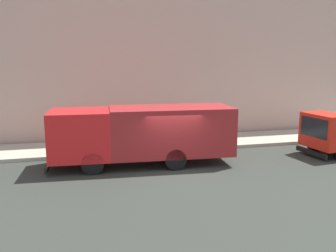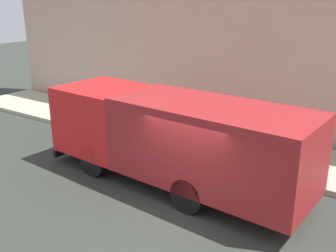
# 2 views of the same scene
# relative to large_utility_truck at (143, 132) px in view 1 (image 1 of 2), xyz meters

# --- Properties ---
(ground) EXTENTS (80.00, 80.00, 0.00)m
(ground) POSITION_rel_large_utility_truck_xyz_m (-1.18, -1.18, -1.56)
(ground) COLOR #2F332E
(sidewalk) EXTENTS (3.37, 30.00, 0.18)m
(sidewalk) POSITION_rel_large_utility_truck_xyz_m (3.50, -1.18, -1.47)
(sidewalk) COLOR #ADA894
(sidewalk) RESTS_ON ground
(building_facade) EXTENTS (0.50, 30.00, 9.78)m
(building_facade) POSITION_rel_large_utility_truck_xyz_m (5.69, -1.18, 3.33)
(building_facade) COLOR #C9A192
(building_facade) RESTS_ON ground
(large_utility_truck) EXTENTS (3.01, 8.63, 2.72)m
(large_utility_truck) POSITION_rel_large_utility_truck_xyz_m (0.00, 0.00, 0.00)
(large_utility_truck) COLOR red
(large_utility_truck) RESTS_ON ground
(pedestrian_walking) EXTENTS (0.49, 0.49, 1.73)m
(pedestrian_walking) POSITION_rel_large_utility_truck_xyz_m (2.70, 1.99, -0.47)
(pedestrian_walking) COLOR brown
(pedestrian_walking) RESTS_ON sidewalk
(street_sign_post) EXTENTS (0.44, 0.08, 2.21)m
(street_sign_post) POSITION_rel_large_utility_truck_xyz_m (2.09, 0.14, -0.06)
(street_sign_post) COLOR #4C5156
(street_sign_post) RESTS_ON sidewalk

